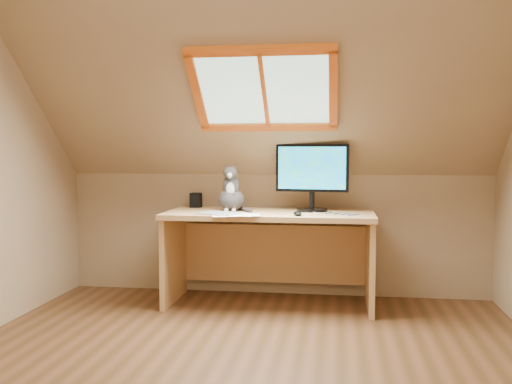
# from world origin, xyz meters

# --- Properties ---
(ground) EXTENTS (3.50, 3.50, 0.00)m
(ground) POSITION_xyz_m (0.00, 0.00, 0.00)
(ground) COLOR brown
(ground) RESTS_ON ground
(room_shell) EXTENTS (3.52, 3.52, 2.41)m
(room_shell) POSITION_xyz_m (0.00, -0.09, 1.43)
(room_shell) COLOR tan
(room_shell) RESTS_ON ground
(desk) EXTENTS (1.59, 0.70, 0.73)m
(desk) POSITION_xyz_m (-0.00, 1.45, 0.50)
(desk) COLOR tan
(desk) RESTS_ON ground
(monitor) EXTENTS (0.57, 0.24, 0.52)m
(monitor) POSITION_xyz_m (0.32, 1.47, 1.03)
(monitor) COLOR black
(monitor) RESTS_ON desk
(cat) EXTENTS (0.22, 0.26, 0.38)m
(cat) POSITION_xyz_m (-0.31, 1.40, 0.86)
(cat) COLOR #3F3B38
(cat) RESTS_ON desk
(desk_speaker) EXTENTS (0.09, 0.09, 0.12)m
(desk_speaker) POSITION_xyz_m (-0.65, 1.63, 0.79)
(desk_speaker) COLOR black
(desk_speaker) RESTS_ON desk
(graphics_tablet) EXTENTS (0.35, 0.31, 0.01)m
(graphics_tablet) POSITION_xyz_m (-0.34, 1.15, 0.73)
(graphics_tablet) COLOR #B2B2B7
(graphics_tablet) RESTS_ON desk
(mouse) EXTENTS (0.09, 0.11, 0.03)m
(mouse) POSITION_xyz_m (0.23, 1.15, 0.74)
(mouse) COLOR black
(mouse) RESTS_ON desk
(papers) EXTENTS (0.35, 0.30, 0.01)m
(papers) POSITION_xyz_m (-0.16, 1.12, 0.73)
(papers) COLOR white
(papers) RESTS_ON desk
(cables) EXTENTS (0.51, 0.26, 0.01)m
(cables) POSITION_xyz_m (0.45, 1.26, 0.73)
(cables) COLOR silver
(cables) RESTS_ON desk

